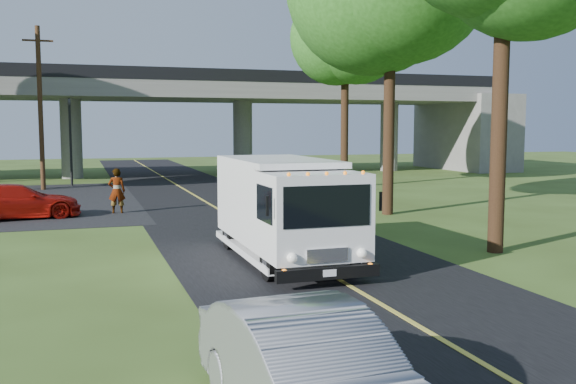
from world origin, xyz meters
name	(u,v)px	position (x,y,z in m)	size (l,w,h in m)	color
ground	(327,274)	(0.00, 0.00, 0.00)	(120.00, 120.00, 0.00)	#394C1B
road	(232,217)	(0.00, 10.00, 0.01)	(7.00, 90.00, 0.02)	black
lane_line	(232,217)	(0.00, 10.00, 0.03)	(0.12, 90.00, 0.01)	gold
overpass	(160,112)	(0.00, 32.00, 4.56)	(54.00, 10.00, 7.30)	slate
traffic_signal	(70,132)	(-6.00, 26.00, 3.20)	(0.18, 0.22, 5.20)	black
utility_pole	(40,107)	(-7.50, 24.00, 4.59)	(1.60, 0.26, 9.00)	#472D19
tree_right_far	(350,42)	(9.21, 19.84, 8.30)	(5.77, 5.67, 10.99)	#382314
step_van	(284,206)	(-0.54, 1.69, 1.46)	(2.39, 6.39, 2.68)	white
red_sedan	(17,201)	(-7.89, 12.25, 0.67)	(1.89, 4.65, 1.35)	#A4110A
silver_sedan	(310,376)	(-3.20, -7.54, 0.73)	(1.54, 4.41, 1.45)	gray
pedestrian	(117,191)	(-4.16, 12.65, 0.93)	(0.68, 0.44, 1.85)	gray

